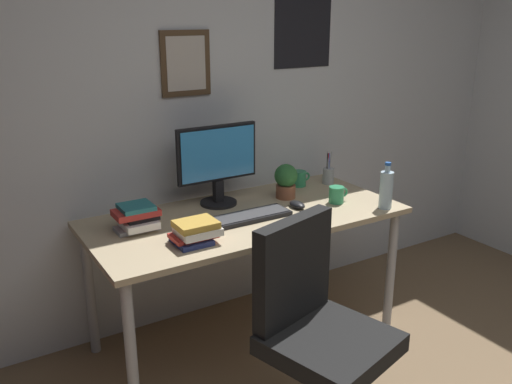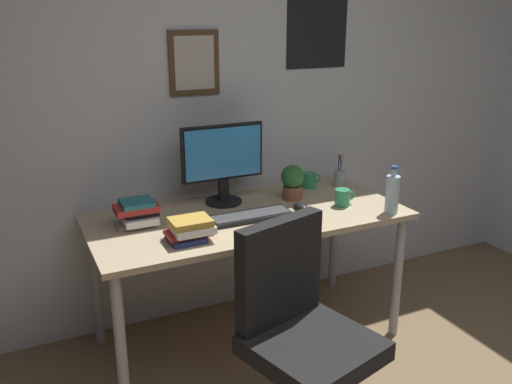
{
  "view_description": "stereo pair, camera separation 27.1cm",
  "coord_description": "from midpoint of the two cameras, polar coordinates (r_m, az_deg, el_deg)",
  "views": [
    {
      "loc": [
        -1.49,
        -0.61,
        1.74
      ],
      "look_at": [
        -0.14,
        1.59,
        0.89
      ],
      "focal_mm": 38.47,
      "sensor_mm": 36.0,
      "label": 1
    },
    {
      "loc": [
        -1.25,
        -0.73,
        1.74
      ],
      "look_at": [
        -0.14,
        1.59,
        0.89
      ],
      "focal_mm": 38.47,
      "sensor_mm": 36.0,
      "label": 2
    }
  ],
  "objects": [
    {
      "name": "wall_back",
      "position": [
        3.16,
        -5.61,
        10.23
      ],
      "size": [
        4.4,
        0.1,
        2.6
      ],
      "color": "silver",
      "rests_on": "ground_plane"
    },
    {
      "name": "desk",
      "position": [
        2.87,
        -3.75,
        -3.76
      ],
      "size": [
        1.63,
        0.75,
        0.74
      ],
      "color": "tan",
      "rests_on": "ground_plane"
    },
    {
      "name": "office_chair",
      "position": [
        2.3,
        2.72,
        -13.47
      ],
      "size": [
        0.58,
        0.59,
        0.95
      ],
      "color": "black",
      "rests_on": "ground_plane"
    },
    {
      "name": "monitor",
      "position": [
        2.94,
        -6.68,
        3.13
      ],
      "size": [
        0.46,
        0.2,
        0.43
      ],
      "color": "black",
      "rests_on": "desk"
    },
    {
      "name": "keyboard",
      "position": [
        2.78,
        -3.48,
        -2.59
      ],
      "size": [
        0.43,
        0.15,
        0.03
      ],
      "color": "black",
      "rests_on": "desk"
    },
    {
      "name": "computer_mouse",
      "position": [
        2.92,
        1.67,
        -1.38
      ],
      "size": [
        0.06,
        0.11,
        0.04
      ],
      "color": "black",
      "rests_on": "desk"
    },
    {
      "name": "water_bottle",
      "position": [
        2.95,
        10.85,
        0.25
      ],
      "size": [
        0.07,
        0.07,
        0.25
      ],
      "color": "silver",
      "rests_on": "desk"
    },
    {
      "name": "coffee_mug_near",
      "position": [
        3.01,
        5.87,
        -0.32
      ],
      "size": [
        0.12,
        0.08,
        0.09
      ],
      "color": "#2D8C59",
      "rests_on": "desk"
    },
    {
      "name": "coffee_mug_far",
      "position": [
        3.29,
        2.17,
        1.38
      ],
      "size": [
        0.12,
        0.09,
        0.09
      ],
      "color": "#2D8C59",
      "rests_on": "desk"
    },
    {
      "name": "potted_plant",
      "position": [
        3.06,
        0.59,
        1.22
      ],
      "size": [
        0.13,
        0.13,
        0.19
      ],
      "color": "brown",
      "rests_on": "desk"
    },
    {
      "name": "pen_cup",
      "position": [
        3.34,
        5.23,
        1.75
      ],
      "size": [
        0.07,
        0.07,
        0.2
      ],
      "color": "#9EA0A5",
      "rests_on": "desk"
    },
    {
      "name": "book_stack_left",
      "position": [
        2.51,
        -9.44,
        -4.18
      ],
      "size": [
        0.21,
        0.17,
        0.11
      ],
      "color": "navy",
      "rests_on": "desk"
    },
    {
      "name": "book_stack_right",
      "position": [
        2.71,
        -15.05,
        -2.63
      ],
      "size": [
        0.21,
        0.17,
        0.13
      ],
      "color": "gray",
      "rests_on": "desk"
    }
  ]
}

